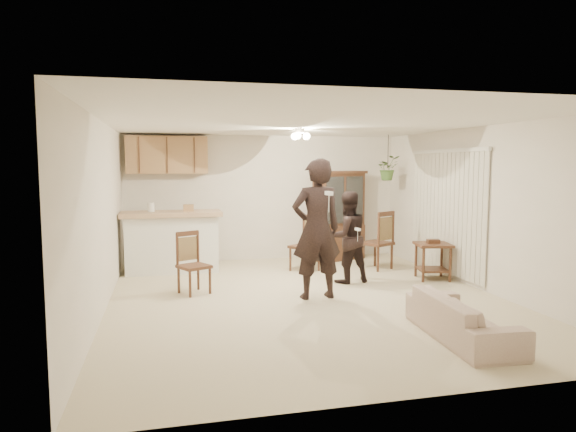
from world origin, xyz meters
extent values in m
plane|color=beige|center=(0.00, 0.00, 0.00)|extent=(6.50, 6.50, 0.00)
cube|color=white|center=(0.00, 0.00, 2.50)|extent=(5.50, 6.50, 0.02)
cube|color=beige|center=(0.00, 3.25, 1.25)|extent=(5.50, 0.02, 2.50)
cube|color=beige|center=(0.00, -3.25, 1.25)|extent=(5.50, 0.02, 2.50)
cube|color=beige|center=(-2.75, 0.00, 1.25)|extent=(0.02, 6.50, 2.50)
cube|color=beige|center=(2.75, 0.00, 1.25)|extent=(0.02, 6.50, 2.50)
cube|color=white|center=(-1.85, 2.35, 0.50)|extent=(1.60, 0.55, 1.00)
cube|color=tan|center=(-1.85, 2.35, 1.05)|extent=(1.75, 0.70, 0.08)
cube|color=olive|center=(-1.90, 3.07, 2.10)|extent=(1.50, 0.34, 0.70)
imported|color=#2F4F1F|center=(2.30, 2.40, 1.85)|extent=(0.43, 0.37, 0.48)
cylinder|color=black|center=(2.30, 2.40, 2.17)|extent=(0.01, 0.01, 0.65)
imported|color=beige|center=(1.22, -2.02, 0.37)|extent=(0.84, 1.91, 0.73)
imported|color=black|center=(0.15, 0.03, 0.90)|extent=(0.68, 0.47, 1.80)
imported|color=black|center=(0.91, 0.86, 0.68)|extent=(0.72, 0.60, 1.35)
cube|color=#3E2716|center=(1.44, 2.83, 0.35)|extent=(1.13, 0.74, 0.70)
cube|color=#3E2716|center=(1.44, 2.83, 1.22)|extent=(1.11, 0.69, 1.05)
cube|color=#B0BCC1|center=(1.44, 2.83, 1.22)|extent=(0.86, 0.32, 0.92)
cube|color=#3E2716|center=(1.44, 2.83, 1.77)|extent=(1.22, 0.79, 0.05)
cube|color=#3E2716|center=(2.39, 0.74, 0.59)|extent=(0.66, 0.66, 0.04)
cube|color=#3E2716|center=(2.39, 0.74, 0.17)|extent=(0.55, 0.55, 0.03)
cube|color=#3E2716|center=(2.39, 0.74, 0.64)|extent=(0.22, 0.17, 0.07)
cube|color=#3E2716|center=(-1.55, 0.70, 0.41)|extent=(0.55, 0.55, 0.04)
cube|color=#9A7E4D|center=(-1.55, 0.70, 0.66)|extent=(0.28, 0.17, 0.35)
cube|color=#3E2716|center=(-1.55, 0.70, 0.89)|extent=(0.35, 0.20, 0.07)
cube|color=#3E2716|center=(0.48, 1.89, 0.44)|extent=(0.62, 0.62, 0.05)
cube|color=#9A7E4D|center=(0.48, 1.89, 0.71)|extent=(0.21, 0.29, 0.39)
cube|color=#3E2716|center=(0.48, 1.89, 0.96)|extent=(0.26, 0.36, 0.08)
cube|color=#3E2716|center=(1.82, 1.77, 0.48)|extent=(0.64, 0.64, 0.05)
cube|color=#9A7E4D|center=(1.82, 1.77, 0.77)|extent=(0.33, 0.20, 0.41)
cube|color=#3E2716|center=(1.82, 1.77, 1.04)|extent=(0.41, 0.24, 0.08)
cube|color=white|center=(0.18, -0.44, 1.54)|extent=(0.06, 0.18, 0.05)
cube|color=white|center=(0.96, 0.52, 0.91)|extent=(0.06, 0.13, 0.04)
camera|label=1|loc=(-1.93, -6.94, 1.92)|focal=32.00mm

